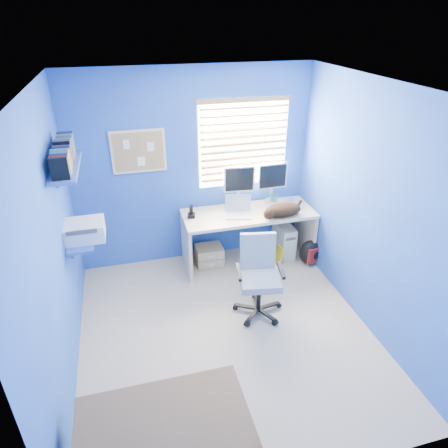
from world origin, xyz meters
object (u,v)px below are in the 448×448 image
object	(u,v)px
cat	(283,210)
tower_pc	(284,239)
office_chair	(259,286)
desk	(248,237)
laptop	(239,208)

from	to	relation	value
cat	tower_pc	bearing A→B (deg)	36.11
office_chair	cat	bearing A→B (deg)	53.89
desk	office_chair	bearing A→B (deg)	-101.03
desk	office_chair	world-z (taller)	office_chair
desk	cat	size ratio (longest dim) A/B	3.63
laptop	office_chair	size ratio (longest dim) A/B	0.37
desk	tower_pc	world-z (taller)	desk
cat	office_chair	size ratio (longest dim) A/B	0.51
desk	tower_pc	bearing A→B (deg)	5.95
desk	cat	distance (m)	0.63
tower_pc	cat	bearing A→B (deg)	-122.02
desk	laptop	world-z (taller)	laptop
tower_pc	office_chair	xyz separation A→B (m)	(-0.74, -1.05, 0.11)
cat	laptop	bearing A→B (deg)	142.41
cat	office_chair	world-z (taller)	cat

